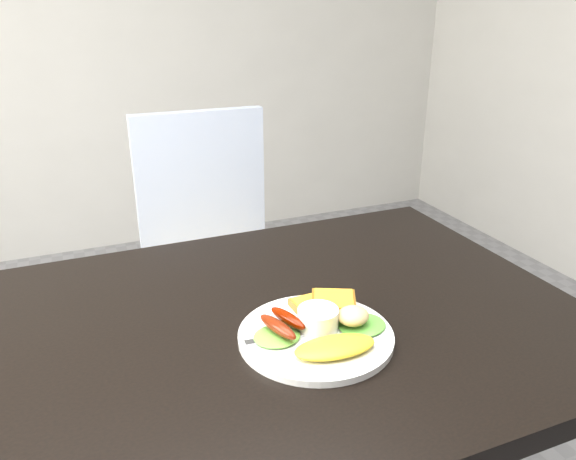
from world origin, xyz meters
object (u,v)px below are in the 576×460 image
object	(u,v)px
dining_table	(252,332)
dining_chair	(221,281)
person	(225,166)
plate	(316,336)

from	to	relation	value
dining_table	dining_chair	size ratio (longest dim) A/B	2.83
person	plate	world-z (taller)	person
dining_chair	person	xyz separation A→B (m)	(0.05, 0.09, 0.35)
dining_chair	person	distance (m)	0.36
dining_table	plate	xyz separation A→B (m)	(0.08, -0.09, 0.03)
plate	dining_chair	bearing A→B (deg)	85.52
dining_table	person	xyz separation A→B (m)	(0.20, 0.82, 0.07)
plate	dining_table	bearing A→B (deg)	132.45
dining_table	person	size ratio (longest dim) A/B	0.75
dining_chair	plate	world-z (taller)	plate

